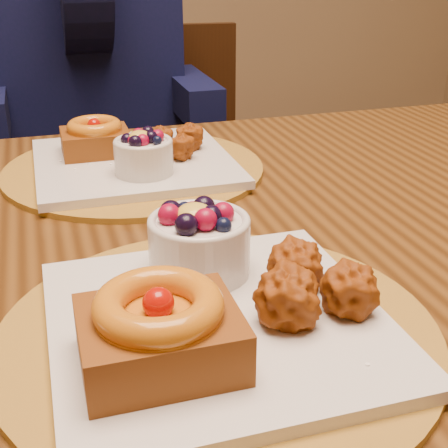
{
  "coord_description": "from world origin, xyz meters",
  "views": [
    {
      "loc": [
        -0.2,
        -0.73,
        1.07
      ],
      "look_at": [
        -0.05,
        -0.25,
        0.84
      ],
      "focal_mm": 50.0,
      "sensor_mm": 36.0,
      "label": 1
    }
  ],
  "objects_px": {
    "dining_table": "(168,289)",
    "chair_far": "(167,178)",
    "place_setting_near": "(212,305)",
    "place_setting_far": "(133,159)",
    "diner": "(83,34)"
  },
  "relations": [
    {
      "from": "place_setting_near",
      "to": "diner",
      "type": "relative_size",
      "value": 0.46
    },
    {
      "from": "dining_table",
      "to": "place_setting_near",
      "type": "xyz_separation_m",
      "value": [
        -0.0,
        -0.21,
        0.11
      ]
    },
    {
      "from": "dining_table",
      "to": "chair_far",
      "type": "xyz_separation_m",
      "value": [
        0.19,
        0.91,
        -0.2
      ]
    },
    {
      "from": "diner",
      "to": "chair_far",
      "type": "bearing_deg",
      "value": 40.99
    },
    {
      "from": "chair_far",
      "to": "diner",
      "type": "xyz_separation_m",
      "value": [
        -0.2,
        -0.11,
        0.4
      ]
    },
    {
      "from": "place_setting_far",
      "to": "diner",
      "type": "bearing_deg",
      "value": 90.68
    },
    {
      "from": "place_setting_far",
      "to": "chair_far",
      "type": "height_order",
      "value": "chair_far"
    },
    {
      "from": "place_setting_near",
      "to": "place_setting_far",
      "type": "distance_m",
      "value": 0.43
    },
    {
      "from": "chair_far",
      "to": "place_setting_far",
      "type": "bearing_deg",
      "value": -98.68
    },
    {
      "from": "place_setting_far",
      "to": "chair_far",
      "type": "relative_size",
      "value": 0.44
    },
    {
      "from": "dining_table",
      "to": "chair_far",
      "type": "distance_m",
      "value": 0.95
    },
    {
      "from": "place_setting_far",
      "to": "chair_far",
      "type": "distance_m",
      "value": 0.78
    },
    {
      "from": "place_setting_near",
      "to": "diner",
      "type": "distance_m",
      "value": 1.02
    },
    {
      "from": "chair_far",
      "to": "place_setting_near",
      "type": "bearing_deg",
      "value": -93.09
    },
    {
      "from": "place_setting_far",
      "to": "diner",
      "type": "xyz_separation_m",
      "value": [
        -0.01,
        0.59,
        0.1
      ]
    }
  ]
}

